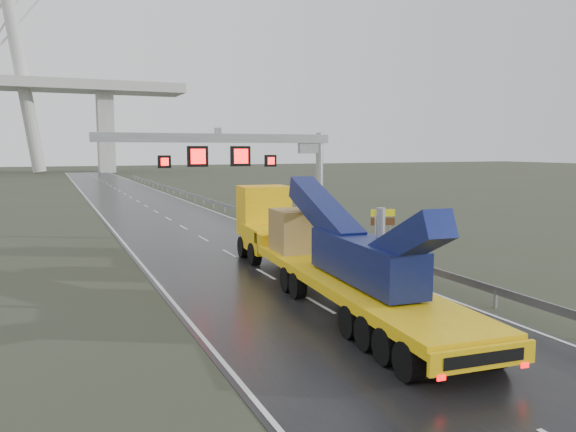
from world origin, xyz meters
name	(u,v)px	position (x,y,z in m)	size (l,w,h in m)	color
ground	(374,337)	(0.00, 0.00, 0.00)	(400.00, 400.00, 0.00)	#333626
road	(156,212)	(0.00, 40.00, 0.01)	(11.00, 200.00, 0.02)	black
guardrail	(249,213)	(6.10, 30.00, 0.70)	(0.20, 140.00, 1.40)	gray
sign_gantry	(251,158)	(2.10, 17.99, 5.61)	(14.90, 1.20, 7.42)	#AAAAA6
heavy_haul_truck	(310,243)	(1.14, 7.34, 1.89)	(4.61, 20.96, 4.88)	yellow
exit_sign_pair	(383,221)	(9.00, 13.54, 1.79)	(1.43, 0.55, 2.55)	gray
striped_barrier	(297,230)	(6.00, 19.68, 0.59)	(0.70, 0.38, 1.18)	red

